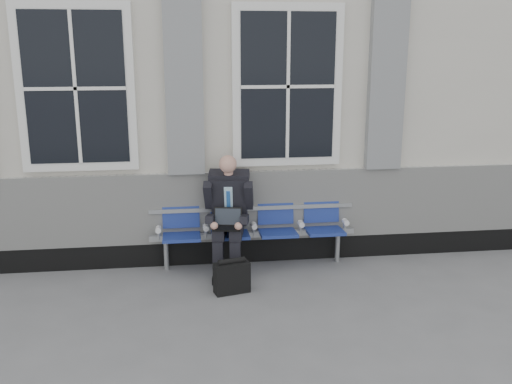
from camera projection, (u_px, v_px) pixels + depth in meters
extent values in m
plane|color=slate|center=(277.00, 310.00, 6.06)|extent=(70.00, 70.00, 0.00)
cube|color=beige|center=(241.00, 87.00, 8.90)|extent=(14.00, 4.00, 4.20)
cube|color=black|center=(258.00, 249.00, 7.44)|extent=(14.00, 0.10, 0.30)
cube|color=silver|center=(259.00, 205.00, 7.28)|extent=(14.00, 0.08, 0.90)
cube|color=gray|center=(184.00, 74.00, 6.74)|extent=(0.45, 0.14, 2.40)
cube|color=gray|center=(387.00, 73.00, 7.05)|extent=(0.45, 0.14, 2.40)
cube|color=white|center=(76.00, 88.00, 6.64)|extent=(1.35, 0.10, 1.95)
cube|color=black|center=(75.00, 89.00, 6.59)|extent=(1.15, 0.02, 1.75)
cube|color=white|center=(287.00, 86.00, 6.95)|extent=(1.35, 0.10, 1.95)
cube|color=black|center=(288.00, 87.00, 6.90)|extent=(1.15, 0.02, 1.75)
cube|color=#9EA0A3|center=(253.00, 234.00, 7.20)|extent=(2.60, 0.07, 0.07)
cube|color=#9EA0A3|center=(252.00, 208.00, 7.24)|extent=(2.60, 0.05, 0.05)
cylinder|color=#9EA0A3|center=(166.00, 255.00, 7.12)|extent=(0.06, 0.06, 0.39)
cylinder|color=#9EA0A3|center=(337.00, 247.00, 7.39)|extent=(0.06, 0.06, 0.39)
cube|color=navy|center=(182.00, 237.00, 7.00)|extent=(0.46, 0.42, 0.07)
cube|color=navy|center=(181.00, 212.00, 7.14)|extent=(0.46, 0.10, 0.40)
cube|color=navy|center=(230.00, 235.00, 7.08)|extent=(0.46, 0.42, 0.07)
cube|color=navy|center=(229.00, 210.00, 7.21)|extent=(0.46, 0.10, 0.40)
cube|color=navy|center=(278.00, 233.00, 7.15)|extent=(0.46, 0.42, 0.07)
cube|color=navy|center=(275.00, 209.00, 7.29)|extent=(0.46, 0.10, 0.40)
cube|color=navy|center=(325.00, 231.00, 7.23)|extent=(0.46, 0.42, 0.07)
cube|color=navy|center=(321.00, 207.00, 7.36)|extent=(0.46, 0.10, 0.40)
cylinder|color=white|center=(158.00, 229.00, 6.97)|extent=(0.07, 0.12, 0.07)
cylinder|color=white|center=(206.00, 228.00, 7.04)|extent=(0.07, 0.12, 0.07)
cylinder|color=white|center=(254.00, 226.00, 7.12)|extent=(0.07, 0.12, 0.07)
cylinder|color=white|center=(301.00, 224.00, 7.19)|extent=(0.07, 0.12, 0.07)
cylinder|color=white|center=(346.00, 222.00, 7.26)|extent=(0.07, 0.12, 0.07)
cube|color=black|center=(218.00, 277.00, 6.80)|extent=(0.16, 0.28, 0.09)
cube|color=black|center=(235.00, 278.00, 6.79)|extent=(0.16, 0.28, 0.09)
cube|color=black|center=(218.00, 260.00, 6.81)|extent=(0.14, 0.15, 0.47)
cube|color=black|center=(235.00, 260.00, 6.80)|extent=(0.14, 0.15, 0.47)
cube|color=black|center=(220.00, 231.00, 6.96)|extent=(0.22, 0.48, 0.14)
cube|color=black|center=(237.00, 231.00, 6.95)|extent=(0.22, 0.48, 0.14)
cube|color=black|center=(230.00, 200.00, 7.07)|extent=(0.48, 0.42, 0.65)
cube|color=#BBE3F7|center=(229.00, 201.00, 6.94)|extent=(0.12, 0.11, 0.36)
cube|color=#255CB1|center=(228.00, 202.00, 6.94)|extent=(0.06, 0.09, 0.30)
cube|color=black|center=(229.00, 176.00, 6.96)|extent=(0.53, 0.32, 0.15)
cylinder|color=#DA9D88|center=(229.00, 171.00, 6.89)|extent=(0.11, 0.11, 0.10)
sphere|color=#DA9D88|center=(228.00, 164.00, 6.81)|extent=(0.21, 0.21, 0.21)
cube|color=black|center=(209.00, 195.00, 6.96)|extent=(0.15, 0.30, 0.38)
cube|color=black|center=(249.00, 196.00, 6.93)|extent=(0.15, 0.30, 0.38)
cube|color=black|center=(210.00, 219.00, 6.84)|extent=(0.15, 0.33, 0.14)
cube|color=black|center=(244.00, 219.00, 6.82)|extent=(0.15, 0.33, 0.14)
sphere|color=#DA9D88|center=(214.00, 226.00, 6.71)|extent=(0.09, 0.09, 0.09)
sphere|color=#DA9D88|center=(238.00, 226.00, 6.69)|extent=(0.09, 0.09, 0.09)
cube|color=black|center=(227.00, 228.00, 6.79)|extent=(0.37, 0.29, 0.02)
cube|color=black|center=(228.00, 216.00, 6.88)|extent=(0.35, 0.15, 0.22)
cube|color=black|center=(228.00, 217.00, 6.87)|extent=(0.31, 0.12, 0.18)
cube|color=black|center=(232.00, 278.00, 6.46)|extent=(0.43, 0.26, 0.36)
cylinder|color=black|center=(232.00, 261.00, 6.41)|extent=(0.32, 0.14, 0.06)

